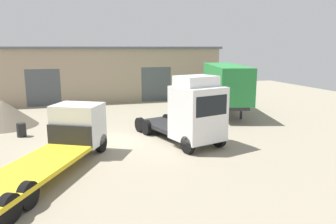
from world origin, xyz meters
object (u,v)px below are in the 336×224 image
(container_trailer_green, at_px, (226,83))
(flatbed_truck_white, at_px, (66,137))
(tractor_unit_white, at_px, (192,113))
(oil_drum, at_px, (21,130))
(gravel_pile, at_px, (3,113))

(container_trailer_green, distance_m, flatbed_truck_white, 15.92)
(tractor_unit_white, relative_size, oil_drum, 8.01)
(tractor_unit_white, bearing_deg, oil_drum, -132.54)
(oil_drum, bearing_deg, flatbed_truck_white, -63.61)
(tractor_unit_white, distance_m, oil_drum, 11.09)
(flatbed_truck_white, relative_size, gravel_pile, 1.86)
(container_trailer_green, height_order, flatbed_truck_white, container_trailer_green)
(flatbed_truck_white, height_order, gravel_pile, flatbed_truck_white)
(tractor_unit_white, distance_m, gravel_pile, 14.24)
(gravel_pile, relative_size, oil_drum, 5.40)
(tractor_unit_white, xyz_separation_m, oil_drum, (-9.89, 4.79, -1.48))
(tractor_unit_white, distance_m, container_trailer_green, 10.08)
(container_trailer_green, bearing_deg, tractor_unit_white, -22.70)
(flatbed_truck_white, height_order, oil_drum, flatbed_truck_white)
(gravel_pile, bearing_deg, tractor_unit_white, -35.53)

